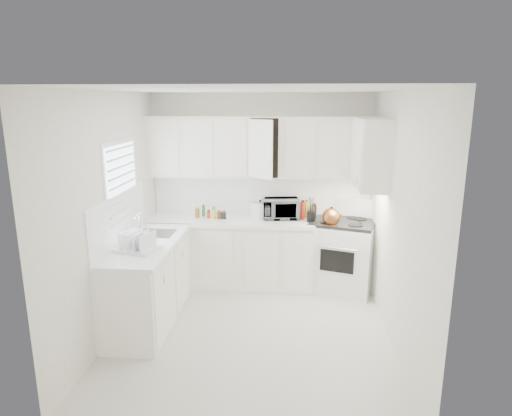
# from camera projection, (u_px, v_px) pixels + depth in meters

# --- Properties ---
(floor) EXTENTS (3.20, 3.20, 0.00)m
(floor) POSITION_uv_depth(u_px,v_px,m) (251.00, 332.00, 4.93)
(floor) COLOR silver
(floor) RESTS_ON ground
(ceiling) EXTENTS (3.20, 3.20, 0.00)m
(ceiling) POSITION_uv_depth(u_px,v_px,m) (250.00, 90.00, 4.32)
(ceiling) COLOR white
(ceiling) RESTS_ON ground
(wall_back) EXTENTS (3.00, 0.00, 3.00)m
(wall_back) POSITION_uv_depth(u_px,v_px,m) (261.00, 189.00, 6.17)
(wall_back) COLOR white
(wall_back) RESTS_ON ground
(wall_front) EXTENTS (3.00, 0.00, 3.00)m
(wall_front) POSITION_uv_depth(u_px,v_px,m) (230.00, 279.00, 3.07)
(wall_front) COLOR white
(wall_front) RESTS_ON ground
(wall_left) EXTENTS (0.00, 3.20, 3.20)m
(wall_left) POSITION_uv_depth(u_px,v_px,m) (110.00, 216.00, 4.74)
(wall_left) COLOR white
(wall_left) RESTS_ON ground
(wall_right) EXTENTS (0.00, 3.20, 3.20)m
(wall_right) POSITION_uv_depth(u_px,v_px,m) (398.00, 222.00, 4.51)
(wall_right) COLOR white
(wall_right) RESTS_ON ground
(window_blinds) EXTENTS (0.06, 0.96, 1.06)m
(window_blinds) POSITION_uv_depth(u_px,v_px,m) (123.00, 187.00, 5.02)
(window_blinds) COLOR white
(window_blinds) RESTS_ON wall_left
(lower_cabinets_back) EXTENTS (2.22, 0.60, 0.90)m
(lower_cabinets_back) POSITION_uv_depth(u_px,v_px,m) (231.00, 254.00, 6.11)
(lower_cabinets_back) COLOR white
(lower_cabinets_back) RESTS_ON floor
(lower_cabinets_left) EXTENTS (0.60, 1.60, 0.90)m
(lower_cabinets_left) POSITION_uv_depth(u_px,v_px,m) (148.00, 284.00, 5.11)
(lower_cabinets_left) COLOR white
(lower_cabinets_left) RESTS_ON floor
(countertop_back) EXTENTS (2.24, 0.64, 0.05)m
(countertop_back) POSITION_uv_depth(u_px,v_px,m) (231.00, 221.00, 5.99)
(countertop_back) COLOR white
(countertop_back) RESTS_ON lower_cabinets_back
(countertop_left) EXTENTS (0.64, 1.62, 0.05)m
(countertop_left) POSITION_uv_depth(u_px,v_px,m) (147.00, 245.00, 5.00)
(countertop_left) COLOR white
(countertop_left) RESTS_ON lower_cabinets_left
(backsplash_back) EXTENTS (2.98, 0.02, 0.55)m
(backsplash_back) POSITION_uv_depth(u_px,v_px,m) (261.00, 195.00, 6.18)
(backsplash_back) COLOR white
(backsplash_back) RESTS_ON wall_back
(backsplash_left) EXTENTS (0.02, 1.60, 0.55)m
(backsplash_left) POSITION_uv_depth(u_px,v_px,m) (119.00, 218.00, 4.95)
(backsplash_left) COLOR white
(backsplash_left) RESTS_ON wall_left
(upper_cabinets_back) EXTENTS (3.00, 0.33, 0.80)m
(upper_cabinets_back) POSITION_uv_depth(u_px,v_px,m) (260.00, 177.00, 5.97)
(upper_cabinets_back) COLOR white
(upper_cabinets_back) RESTS_ON wall_back
(upper_cabinets_right) EXTENTS (0.33, 0.90, 0.80)m
(upper_cabinets_right) POSITION_uv_depth(u_px,v_px,m) (369.00, 187.00, 5.27)
(upper_cabinets_right) COLOR white
(upper_cabinets_right) RESTS_ON wall_right
(sink) EXTENTS (0.42, 0.38, 0.30)m
(sink) POSITION_uv_depth(u_px,v_px,m) (156.00, 224.00, 5.30)
(sink) COLOR gray
(sink) RESTS_ON countertop_left
(stove) EXTENTS (0.96, 0.87, 1.23)m
(stove) POSITION_uv_depth(u_px,v_px,m) (342.00, 246.00, 5.92)
(stove) COLOR white
(stove) RESTS_ON floor
(tea_kettle) EXTENTS (0.34, 0.31, 0.26)m
(tea_kettle) POSITION_uv_depth(u_px,v_px,m) (331.00, 216.00, 5.67)
(tea_kettle) COLOR #9D5C2B
(tea_kettle) RESTS_ON stove
(frying_pan) EXTENTS (0.28, 0.44, 0.04)m
(frying_pan) POSITION_uv_depth(u_px,v_px,m) (356.00, 218.00, 5.98)
(frying_pan) COLOR black
(frying_pan) RESTS_ON stove
(microwave) EXTENTS (0.51, 0.33, 0.33)m
(microwave) POSITION_uv_depth(u_px,v_px,m) (281.00, 206.00, 5.98)
(microwave) COLOR gray
(microwave) RESTS_ON countertop_back
(rice_cooker) EXTENTS (0.26, 0.26, 0.26)m
(rice_cooker) POSITION_uv_depth(u_px,v_px,m) (260.00, 209.00, 6.02)
(rice_cooker) COLOR white
(rice_cooker) RESTS_ON countertop_back
(paper_towel) EXTENTS (0.12, 0.12, 0.27)m
(paper_towel) POSITION_uv_depth(u_px,v_px,m) (260.00, 207.00, 6.06)
(paper_towel) COLOR white
(paper_towel) RESTS_ON countertop_back
(utensil_crock) EXTENTS (0.13, 0.13, 0.34)m
(utensil_crock) POSITION_uv_depth(u_px,v_px,m) (311.00, 209.00, 5.80)
(utensil_crock) COLOR black
(utensil_crock) RESTS_ON countertop_back
(dish_rack) EXTENTS (0.50, 0.42, 0.23)m
(dish_rack) POSITION_uv_depth(u_px,v_px,m) (137.00, 240.00, 4.70)
(dish_rack) COLOR white
(dish_rack) RESTS_ON countertop_left
(spice_left_0) EXTENTS (0.06, 0.06, 0.13)m
(spice_left_0) POSITION_uv_depth(u_px,v_px,m) (199.00, 211.00, 6.13)
(spice_left_0) COLOR brown
(spice_left_0) RESTS_ON countertop_back
(spice_left_1) EXTENTS (0.06, 0.06, 0.13)m
(spice_left_1) POSITION_uv_depth(u_px,v_px,m) (203.00, 213.00, 6.04)
(spice_left_1) COLOR #297C36
(spice_left_1) RESTS_ON countertop_back
(spice_left_2) EXTENTS (0.06, 0.06, 0.13)m
(spice_left_2) POSITION_uv_depth(u_px,v_px,m) (209.00, 211.00, 6.12)
(spice_left_2) COLOR red
(spice_left_2) RESTS_ON countertop_back
(spice_left_3) EXTENTS (0.06, 0.06, 0.13)m
(spice_left_3) POSITION_uv_depth(u_px,v_px,m) (214.00, 213.00, 6.03)
(spice_left_3) COLOR gold
(spice_left_3) RESTS_ON countertop_back
(spice_left_4) EXTENTS (0.06, 0.06, 0.13)m
(spice_left_4) POSITION_uv_depth(u_px,v_px,m) (220.00, 212.00, 6.11)
(spice_left_4) COLOR brown
(spice_left_4) RESTS_ON countertop_back
(spice_left_5) EXTENTS (0.06, 0.06, 0.13)m
(spice_left_5) POSITION_uv_depth(u_px,v_px,m) (225.00, 213.00, 6.02)
(spice_left_5) COLOR black
(spice_left_5) RESTS_ON countertop_back
(sauce_right_0) EXTENTS (0.06, 0.06, 0.19)m
(sauce_right_0) POSITION_uv_depth(u_px,v_px,m) (303.00, 210.00, 6.05)
(sauce_right_0) COLOR red
(sauce_right_0) RESTS_ON countertop_back
(sauce_right_1) EXTENTS (0.06, 0.06, 0.19)m
(sauce_right_1) POSITION_uv_depth(u_px,v_px,m) (307.00, 211.00, 5.99)
(sauce_right_1) COLOR gold
(sauce_right_1) RESTS_ON countertop_back
(sauce_right_2) EXTENTS (0.06, 0.06, 0.19)m
(sauce_right_2) POSITION_uv_depth(u_px,v_px,m) (311.00, 210.00, 6.04)
(sauce_right_2) COLOR brown
(sauce_right_2) RESTS_ON countertop_back
(sauce_right_3) EXTENTS (0.06, 0.06, 0.19)m
(sauce_right_3) POSITION_uv_depth(u_px,v_px,m) (315.00, 212.00, 5.98)
(sauce_right_3) COLOR black
(sauce_right_3) RESTS_ON countertop_back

